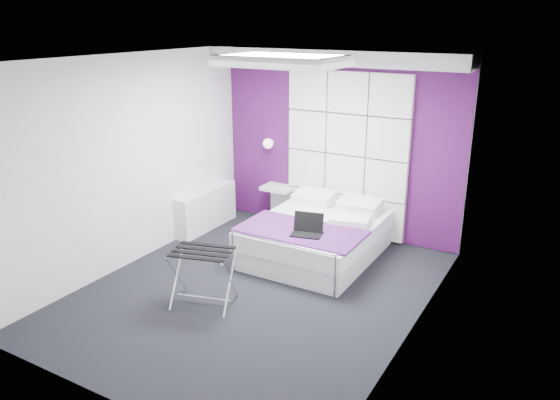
% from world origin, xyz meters
% --- Properties ---
extents(floor, '(4.40, 4.40, 0.00)m').
position_xyz_m(floor, '(0.00, 0.00, 0.00)').
color(floor, black).
rests_on(floor, ground).
extents(ceiling, '(4.40, 4.40, 0.00)m').
position_xyz_m(ceiling, '(0.00, 0.00, 2.60)').
color(ceiling, white).
rests_on(ceiling, wall_back).
extents(wall_back, '(3.60, 0.00, 3.60)m').
position_xyz_m(wall_back, '(0.00, 2.20, 1.30)').
color(wall_back, silver).
rests_on(wall_back, floor).
extents(wall_left, '(0.00, 4.40, 4.40)m').
position_xyz_m(wall_left, '(-1.80, 0.00, 1.30)').
color(wall_left, silver).
rests_on(wall_left, floor).
extents(wall_right, '(0.00, 4.40, 4.40)m').
position_xyz_m(wall_right, '(1.80, 0.00, 1.30)').
color(wall_right, silver).
rests_on(wall_right, floor).
extents(accent_wall, '(3.58, 0.02, 2.58)m').
position_xyz_m(accent_wall, '(0.00, 2.19, 1.30)').
color(accent_wall, '#48114A').
rests_on(accent_wall, wall_back).
extents(soffit, '(3.58, 0.50, 0.20)m').
position_xyz_m(soffit, '(0.00, 1.95, 2.50)').
color(soffit, white).
rests_on(soffit, wall_back).
extents(headboard, '(1.80, 0.08, 2.30)m').
position_xyz_m(headboard, '(0.15, 2.14, 1.17)').
color(headboard, silver).
rests_on(headboard, wall_back).
extents(skylight, '(1.36, 0.86, 0.12)m').
position_xyz_m(skylight, '(0.00, 0.60, 2.55)').
color(skylight, white).
rests_on(skylight, ceiling).
extents(wall_lamp, '(0.15, 0.15, 0.15)m').
position_xyz_m(wall_lamp, '(-1.05, 2.06, 1.22)').
color(wall_lamp, white).
rests_on(wall_lamp, wall_back).
extents(radiator, '(0.22, 1.20, 0.60)m').
position_xyz_m(radiator, '(-1.69, 1.30, 0.30)').
color(radiator, white).
rests_on(radiator, floor).
extents(bed, '(1.53, 1.84, 0.65)m').
position_xyz_m(bed, '(0.17, 1.21, 0.27)').
color(bed, white).
rests_on(bed, floor).
extents(nightstand, '(0.46, 0.36, 0.05)m').
position_xyz_m(nightstand, '(-0.88, 2.02, 0.56)').
color(nightstand, white).
rests_on(nightstand, wall_back).
extents(luggage_rack, '(0.64, 0.47, 0.63)m').
position_xyz_m(luggage_rack, '(-0.34, -0.53, 0.31)').
color(luggage_rack, silver).
rests_on(luggage_rack, floor).
extents(laptop, '(0.36, 0.26, 0.26)m').
position_xyz_m(laptop, '(0.31, 0.71, 0.58)').
color(laptop, black).
rests_on(laptop, bed).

